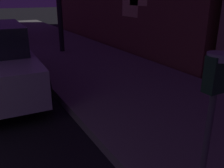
% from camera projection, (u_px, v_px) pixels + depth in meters
% --- Properties ---
extents(sidewalk, '(3.20, 36.00, 0.15)m').
position_uv_depth(sidewalk, '(223.00, 138.00, 3.51)').
color(sidewalk, slate).
rests_on(sidewalk, ground).
extents(parking_meter, '(0.19, 0.19, 1.41)m').
position_uv_depth(parking_meter, '(214.00, 95.00, 2.02)').
color(parking_meter, '#59595B').
rests_on(parking_meter, sidewalk).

